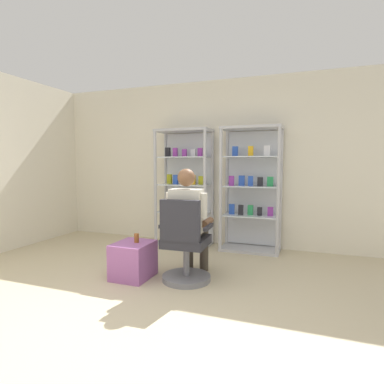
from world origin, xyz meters
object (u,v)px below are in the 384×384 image
display_cabinet_left (185,186)px  seated_shopkeeper (189,218)px  storage_crate (133,260)px  display_cabinet_right (251,189)px  office_chair (185,248)px  tea_glass (137,238)px

display_cabinet_left → seated_shopkeeper: bearing=-66.8°
storage_crate → seated_shopkeeper: bearing=21.1°
display_cabinet_right → seated_shopkeeper: display_cabinet_right is taller
display_cabinet_right → office_chair: size_ratio=1.98×
office_chair → display_cabinet_left: bearing=111.3°
office_chair → storage_crate: office_chair is taller
office_chair → tea_glass: (-0.59, -0.05, 0.08)m
display_cabinet_right → tea_glass: bearing=-122.1°
seated_shopkeeper → storage_crate: seated_shopkeeper is taller
seated_shopkeeper → storage_crate: size_ratio=2.74×
display_cabinet_left → tea_glass: bearing=-88.5°
storage_crate → display_cabinet_right: bearing=57.5°
display_cabinet_right → seated_shopkeeper: (-0.47, -1.47, -0.25)m
display_cabinet_left → tea_glass: size_ratio=17.93×
seated_shopkeeper → display_cabinet_left: bearing=113.2°
display_cabinet_right → seated_shopkeeper: size_ratio=1.47×
display_cabinet_left → display_cabinet_right: same height
display_cabinet_right → tea_glass: (-1.06, -1.68, -0.49)m
display_cabinet_right → tea_glass: 2.04m
display_cabinet_left → tea_glass: display_cabinet_left is taller
display_cabinet_left → display_cabinet_right: bearing=-0.1°
display_cabinet_left → display_cabinet_right: size_ratio=1.00×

